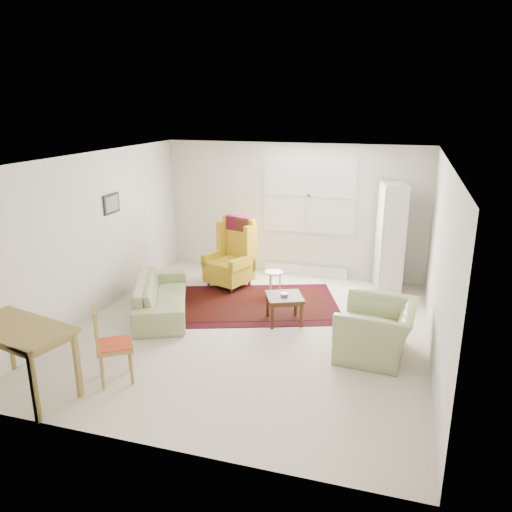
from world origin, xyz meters
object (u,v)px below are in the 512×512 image
(coffee_table, at_px, (284,309))
(desk_chair, at_px, (114,344))
(armchair, at_px, (377,325))
(stool, at_px, (274,283))
(cabinet, at_px, (390,237))
(sofa, at_px, (161,289))
(wingback_chair, at_px, (229,253))
(desk, at_px, (20,360))

(coffee_table, bearing_deg, desk_chair, -124.95)
(armchair, relative_size, coffee_table, 2.07)
(stool, xyz_separation_m, desk_chair, (-1.08, -3.27, 0.26))
(coffee_table, xyz_separation_m, cabinet, (1.42, 1.92, 0.74))
(sofa, relative_size, stool, 4.60)
(sofa, height_order, cabinet, cabinet)
(coffee_table, bearing_deg, sofa, -173.87)
(sofa, bearing_deg, armchair, -121.73)
(sofa, relative_size, wingback_chair, 1.54)
(sofa, height_order, coffee_table, sofa)
(cabinet, bearing_deg, desk, -141.38)
(cabinet, bearing_deg, desk_chair, -137.92)
(armchair, distance_m, cabinet, 2.62)
(coffee_table, distance_m, desk_chair, 2.69)
(armchair, distance_m, stool, 2.54)
(sofa, xyz_separation_m, desk_chair, (0.41, -1.98, 0.08))
(wingback_chair, relative_size, desk_chair, 1.33)
(armchair, distance_m, desk, 4.33)
(sofa, xyz_separation_m, armchair, (3.34, -0.44, 0.04))
(stool, xyz_separation_m, desk, (-1.94, -3.84, 0.21))
(stool, bearing_deg, desk, -116.78)
(armchair, relative_size, cabinet, 0.57)
(stool, relative_size, cabinet, 0.22)
(stool, bearing_deg, sofa, -139.24)
(wingback_chair, height_order, stool, wingback_chair)
(armchair, bearing_deg, sofa, -92.79)
(armchair, relative_size, desk_chair, 1.16)
(armchair, height_order, desk, armchair)
(wingback_chair, height_order, desk_chair, wingback_chair)
(coffee_table, height_order, desk_chair, desk_chair)
(sofa, height_order, wingback_chair, wingback_chair)
(cabinet, bearing_deg, stool, -168.09)
(coffee_table, height_order, cabinet, cabinet)
(sofa, distance_m, coffee_table, 1.96)
(stool, relative_size, desk_chair, 0.44)
(wingback_chair, distance_m, stool, 0.98)
(cabinet, xyz_separation_m, desk_chair, (-2.96, -4.11, -0.48))
(wingback_chair, xyz_separation_m, cabinet, (2.75, 0.68, 0.33))
(stool, xyz_separation_m, cabinet, (1.87, 0.84, 0.75))
(armchair, height_order, wingback_chair, wingback_chair)
(sofa, bearing_deg, coffee_table, -108.05)
(cabinet, height_order, desk, cabinet)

